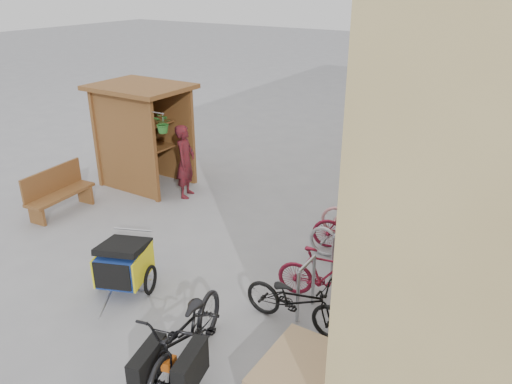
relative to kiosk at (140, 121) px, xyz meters
The scene contains 17 objects.
ground 4.39m from the kiosk, 37.02° to the right, with size 80.00×80.00×0.00m, color #949497.
kiosk is the anchor object (origin of this frame).
bike_rack 5.67m from the kiosk, ahead, with size 0.05×5.35×0.86m.
pallet_stack 7.50m from the kiosk, 31.66° to the right, with size 1.00×1.20×0.40m.
bench 2.42m from the kiosk, 100.65° to the right, with size 0.60×1.57×0.97m.
shopping_carts 7.70m from the kiosk, 34.85° to the left, with size 0.60×2.01×1.07m.
child_trailer 4.61m from the kiosk, 50.19° to the right, with size 1.00×1.52×0.89m.
cargo_bike 6.57m from the kiosk, 41.66° to the right, with size 1.16×2.13×1.06m.
person_kiosk 1.51m from the kiosk, ahead, with size 0.61×0.40×1.67m, color maroon.
bike_0 6.36m from the kiosk, 26.65° to the right, with size 0.56×1.61×0.85m, color black.
bike_1 6.12m from the kiosk, 19.79° to the right, with size 0.41×1.47×0.88m, color maroon.
bike_2 5.82m from the kiosk, ahead, with size 0.58×1.68×0.88m, color #9C9DA1.
bike_3 5.60m from the kiosk, ahead, with size 0.42×1.48×0.89m, color maroon.
bike_4 5.58m from the kiosk, ahead, with size 0.58×1.66×0.87m, color tan.
bike_5 5.85m from the kiosk, ahead, with size 0.43×1.51×0.91m, color black.
bike_6 5.80m from the kiosk, 15.02° to the left, with size 0.55×1.58×0.83m, color silver.
bike_7 6.17m from the kiosk, 19.91° to the left, with size 0.48×1.71×1.03m, color tan.
Camera 1 is at (4.94, -5.59, 4.62)m, focal length 35.00 mm.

